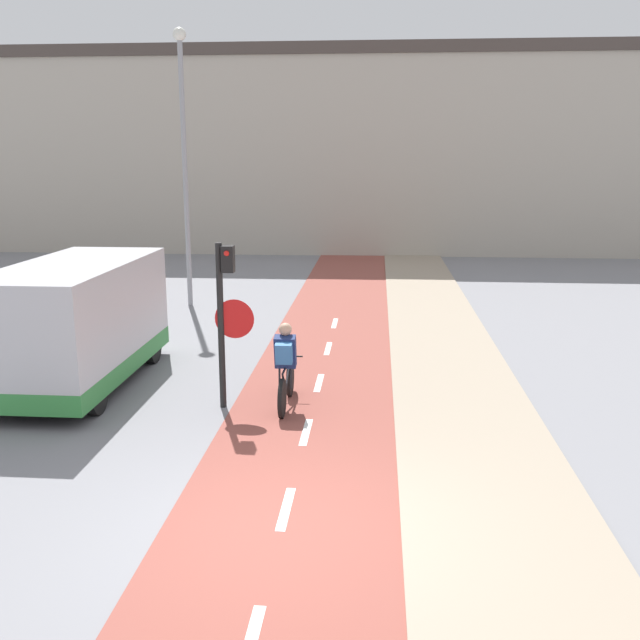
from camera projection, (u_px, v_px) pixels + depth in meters
ground_plane at (280, 531)px, 8.25m from camera, size 120.00×120.00×0.00m
bike_lane at (281, 530)px, 8.25m from camera, size 2.78×60.00×0.02m
sidewalk_strip at (508, 538)px, 8.05m from camera, size 2.40×60.00×0.05m
building_row_background at (356, 152)px, 32.58m from camera, size 60.00×5.20×8.88m
traffic_light_pole at (225, 307)px, 11.95m from camera, size 0.67×0.25×2.85m
street_lamp_far at (184, 143)px, 19.74m from camera, size 0.36×0.36×7.62m
cyclist_near at (286, 368)px, 12.18m from camera, size 0.46×1.77×1.49m
van at (78, 326)px, 13.32m from camera, size 2.02×4.75×2.33m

